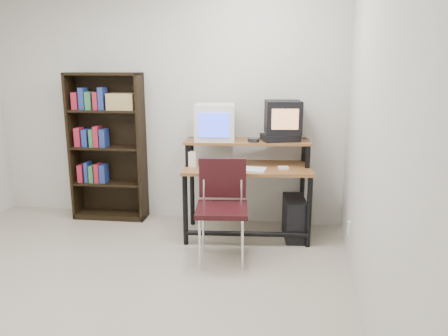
% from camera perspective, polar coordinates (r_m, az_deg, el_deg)
% --- Properties ---
extents(floor, '(4.00, 4.00, 0.01)m').
position_cam_1_polar(floor, '(3.56, -17.66, -16.62)').
color(floor, '#AFA691').
rests_on(floor, ground).
extents(back_wall, '(4.00, 0.01, 2.60)m').
position_cam_1_polar(back_wall, '(4.96, -7.95, 8.16)').
color(back_wall, beige).
rests_on(back_wall, floor).
extents(right_wall, '(0.01, 4.00, 2.60)m').
position_cam_1_polar(right_wall, '(2.77, 19.76, 3.55)').
color(right_wall, beige).
rests_on(right_wall, floor).
extents(computer_desk, '(1.35, 0.80, 0.98)m').
position_cam_1_polar(computer_desk, '(4.44, 3.04, -0.21)').
color(computer_desk, brown).
rests_on(computer_desk, floor).
extents(crt_monitor, '(0.46, 0.46, 0.38)m').
position_cam_1_polar(crt_monitor, '(4.49, -1.22, 5.95)').
color(crt_monitor, silver).
rests_on(crt_monitor, computer_desk).
extents(vcr, '(0.43, 0.37, 0.08)m').
position_cam_1_polar(vcr, '(4.48, 7.33, 3.90)').
color(vcr, black).
rests_on(vcr, computer_desk).
extents(crt_tv, '(0.41, 0.40, 0.33)m').
position_cam_1_polar(crt_tv, '(4.50, 7.70, 6.59)').
color(crt_tv, black).
rests_on(crt_tv, vcr).
extents(cd_spindle, '(0.12, 0.12, 0.05)m').
position_cam_1_polar(cd_spindle, '(4.39, 3.88, 3.59)').
color(cd_spindle, '#26262B').
rests_on(cd_spindle, computer_desk).
extents(keyboard, '(0.49, 0.26, 0.03)m').
position_cam_1_polar(keyboard, '(4.26, 2.31, -0.23)').
color(keyboard, silver).
rests_on(keyboard, computer_desk).
extents(mousepad, '(0.25, 0.22, 0.01)m').
position_cam_1_polar(mousepad, '(4.34, 7.50, -0.28)').
color(mousepad, black).
rests_on(mousepad, computer_desk).
extents(mouse, '(0.11, 0.08, 0.03)m').
position_cam_1_polar(mouse, '(4.34, 7.75, -0.01)').
color(mouse, white).
rests_on(mouse, mousepad).
extents(desk_speaker, '(0.08, 0.08, 0.17)m').
position_cam_1_polar(desk_speaker, '(4.40, -4.09, 1.10)').
color(desk_speaker, silver).
rests_on(desk_speaker, computer_desk).
extents(pc_tower, '(0.27, 0.48, 0.42)m').
position_cam_1_polar(pc_tower, '(4.55, 9.16, -6.44)').
color(pc_tower, black).
rests_on(pc_tower, floor).
extents(school_chair, '(0.51, 0.51, 0.91)m').
position_cam_1_polar(school_chair, '(3.93, -0.25, -4.06)').
color(school_chair, black).
rests_on(school_chair, floor).
extents(bookshelf, '(0.84, 0.32, 1.66)m').
position_cam_1_polar(bookshelf, '(5.11, -14.91, 2.96)').
color(bookshelf, black).
rests_on(bookshelf, floor).
extents(wall_outlet, '(0.02, 0.08, 0.12)m').
position_cam_1_polar(wall_outlet, '(4.13, 15.98, -7.54)').
color(wall_outlet, beige).
rests_on(wall_outlet, right_wall).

